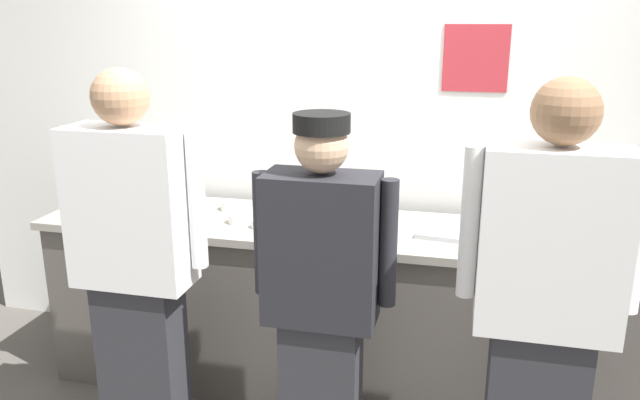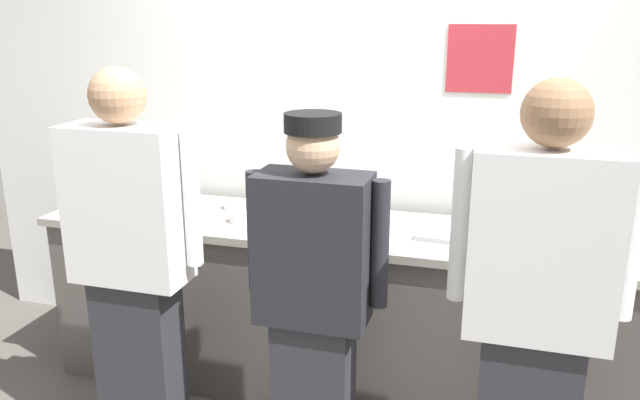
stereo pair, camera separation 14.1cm
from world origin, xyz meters
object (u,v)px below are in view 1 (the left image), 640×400
Objects in this scene: chef_far_right at (545,308)px; plate_stack_rear at (174,213)px; chef_near_left at (135,264)px; squeeze_bottle_primary at (562,222)px; ramekin_green_sauce at (260,223)px; deli_cup at (636,233)px; ramekin_yellow_sauce at (229,205)px; chefs_knife at (358,226)px; plate_stack_front at (309,216)px; sheet_tray at (476,233)px; ramekin_red_sauce at (593,252)px; ramekin_orange_sauce at (238,218)px; mixing_bowl_steel at (146,197)px; chef_center at (321,298)px.

plate_stack_rear is at bearing 160.18° from chef_far_right.
chef_near_left reaches higher than squeeze_bottle_primary.
deli_cup reaches higher than ramekin_green_sauce.
squeeze_bottle_primary is 2.19× the size of ramekin_yellow_sauce.
chefs_knife is at bearing 40.49° from chef_near_left.
squeeze_bottle_primary is 0.76× the size of chefs_knife.
chef_far_right is 7.21× the size of plate_stack_front.
sheet_tray is 0.53m from ramekin_red_sauce.
ramekin_red_sauce is 1.08m from chefs_knife.
chefs_knife is at bearing -178.92° from sheet_tray.
ramekin_red_sauce is (1.68, -0.08, -0.00)m from ramekin_orange_sauce.
ramekin_orange_sauce is 0.61m from chefs_knife.
mixing_bowl_steel is 0.75m from ramekin_green_sauce.
mixing_bowl_steel is at bearing 158.18° from chef_far_right.
chef_near_left is at bearing -139.51° from chefs_knife.
squeeze_bottle_primary is at bearing 35.76° from chef_center.
plate_stack_front is 2.55× the size of ramekin_yellow_sauce.
squeeze_bottle_primary reaches higher than ramekin_red_sauce.
plate_stack_rear is 2.29× the size of ramekin_yellow_sauce.
squeeze_bottle_primary is at bearing 79.60° from chef_far_right.
plate_stack_rear is (-0.92, 0.59, 0.11)m from chef_center.
ramekin_green_sauce is 0.93× the size of ramekin_red_sauce.
chef_center is at bearing -32.49° from plate_stack_rear.
plate_stack_rear is 2.43× the size of deli_cup.
sheet_tray is 5.33× the size of ramekin_orange_sauce.
plate_stack_rear is at bearing -176.52° from squeeze_bottle_primary.
deli_cup is at bearing 6.93° from ramekin_green_sauce.
squeeze_bottle_primary is at bearing 3.11° from ramekin_orange_sauce.
ramekin_red_sauce is (2.27, -0.22, -0.03)m from mixing_bowl_steel.
ramekin_green_sauce is at bearing -172.85° from sheet_tray.
plate_stack_rear is at bearing -174.90° from deli_cup.
ramekin_green_sauce is 0.36m from ramekin_yellow_sauce.
plate_stack_front is at bearing 8.39° from plate_stack_rear.
chef_near_left is 1.09m from chefs_knife.
chefs_knife is at bearing -179.40° from squeeze_bottle_primary.
squeeze_bottle_primary is (2.15, -0.06, 0.04)m from mixing_bowl_steel.
sheet_tray is (0.82, 0.01, -0.03)m from plate_stack_front.
ramekin_yellow_sauce is (0.21, 0.23, -0.01)m from plate_stack_rear.
chef_far_right is 0.79m from sheet_tray.
chef_center reaches higher than chefs_knife.
chefs_knife is (1.20, -0.07, -0.05)m from mixing_bowl_steel.
chef_center reaches higher than ramekin_green_sauce.
chef_near_left is 4.89× the size of mixing_bowl_steel.
plate_stack_rear reaches higher than ramekin_yellow_sauce.
mixing_bowl_steel is 4.08× the size of ramekin_red_sauce.
chef_near_left reaches higher than plate_stack_front.
chef_near_left is 19.93× the size of ramekin_red_sauce.
chefs_knife is (0.94, 0.11, -0.03)m from plate_stack_rear.
chef_center is 0.91× the size of chef_far_right.
ramekin_orange_sauce is (-1.18, -0.09, 0.01)m from sheet_tray.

